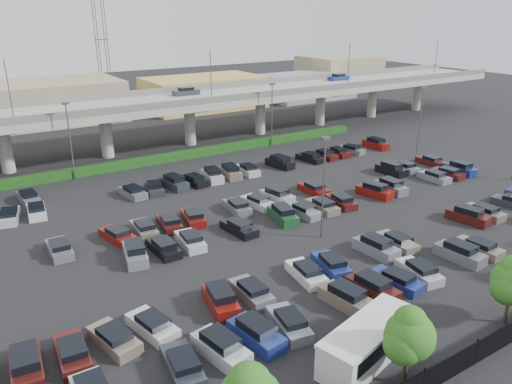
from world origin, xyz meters
TOP-DOWN VIEW (x-y plane):
  - ground at (0.00, 0.00)m, footprint 280.00×280.00m
  - overpass at (-0.22, 32.03)m, footprint 150.00×13.00m
  - hedge at (0.00, 25.00)m, footprint 66.00×1.60m
  - fence at (-0.05, -28.00)m, footprint 70.00×0.10m
  - tree_row at (0.70, -26.53)m, footprint 65.07×3.66m
  - shuttle_bus at (-9.35, -23.84)m, footprint 8.47×4.60m
  - parked_cars at (-1.14, -3.77)m, footprint 62.87×41.61m
  - light_poles at (-4.13, 2.00)m, footprint 66.90×48.38m
  - distant_buildings at (12.38, 61.81)m, footprint 138.00×24.00m
  - comm_tower at (4.00, 74.00)m, footprint 2.40×2.40m

SIDE VIEW (x-z plane):
  - ground at x=0.00m, z-range 0.00..0.00m
  - hedge at x=0.00m, z-range 0.00..1.10m
  - parked_cars at x=-1.14m, z-range -0.22..1.45m
  - fence at x=-0.05m, z-range -0.10..1.90m
  - shuttle_bus at x=-9.35m, z-range 0.12..2.70m
  - tree_row at x=0.70m, z-range 0.55..6.49m
  - distant_buildings at x=12.38m, z-range -0.76..8.24m
  - light_poles at x=-4.13m, z-range 1.09..11.39m
  - overpass at x=-0.22m, z-range -0.93..14.87m
  - comm_tower at x=4.00m, z-range 0.61..30.61m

